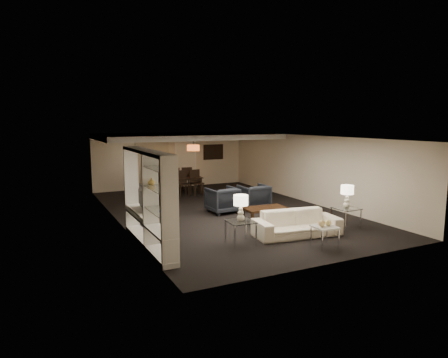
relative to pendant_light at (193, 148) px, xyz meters
The scene contains 35 objects.
floor 4.00m from the pendant_light, 94.90° to the right, with size 11.00×11.00×0.00m, color black.
ceiling 3.56m from the pendant_light, 94.90° to the right, with size 7.00×11.00×0.02m, color silver.
wall_back 2.13m from the pendant_light, 98.53° to the left, with size 7.00×0.02×2.50m, color beige.
wall_front 9.03m from the pendant_light, 91.91° to the right, with size 7.00×0.02×2.50m, color beige.
wall_left 5.21m from the pendant_light, 137.35° to the right, with size 0.02×11.00×2.50m, color beige.
wall_right 4.79m from the pendant_light, 47.56° to the right, with size 0.02×11.00×2.50m, color beige.
ceiling_soffit 0.57m from the pendant_light, behind, with size 7.00×4.00×0.20m, color silver.
curtains 2.38m from the pendant_light, 122.01° to the left, with size 1.50×0.12×2.40m, color beige.
door 2.19m from the pendant_light, 78.52° to the left, with size 0.90×0.05×2.10m, color silver.
painting 2.69m from the pendant_light, 47.44° to the left, with size 0.95×0.04×0.65m, color #142D38.
media_unit 7.13m from the pendant_light, 120.62° to the right, with size 0.38×3.40×2.35m, color white, non-canonical shape.
pendant_light is the anchor object (origin of this frame).
sofa 7.14m from the pendant_light, 88.65° to the right, with size 2.29×0.90×0.67m, color beige.
coffee_table 5.62m from the pendant_light, 88.24° to the right, with size 1.26×0.73×0.45m, color black, non-canonical shape.
armchair_left 3.97m from the pendant_light, 96.80° to the right, with size 0.91×0.94×0.85m, color black.
armchair_right 4.02m from the pendant_light, 78.19° to the right, with size 0.91×0.94×0.85m, color black.
side_table_left 7.31m from the pendant_light, 102.45° to the right, with size 0.63×0.63×0.59m, color white, non-canonical shape.
side_table_right 7.38m from the pendant_light, 75.00° to the right, with size 0.63×0.63×0.59m, color white, non-canonical shape.
table_lamp_left 7.19m from the pendant_light, 102.45° to the right, with size 0.36×0.36×0.65m, color beige, non-canonical shape.
table_lamp_right 7.27m from the pendant_light, 75.00° to the right, with size 0.36×0.36×0.65m, color #EAE4C5, non-canonical shape.
marble_table 8.23m from the pendant_light, 88.83° to the right, with size 0.52×0.52×0.52m, color silver, non-canonical shape.
gold_gourd_a 8.16m from the pendant_light, 89.54° to the right, with size 0.17×0.17×0.17m, color #F1CC7F.
gold_gourd_b 8.17m from the pendant_light, 88.12° to the right, with size 0.15×0.15×0.15m, color #F1DB7F.
television 6.52m from the pendant_light, 123.65° to the right, with size 0.14×1.07×0.61m, color black.
vase_blue 8.19m from the pendant_light, 116.29° to the right, with size 0.16×0.16×0.17m, color #244A9D.
vase_amber 7.42m from the pendant_light, 119.15° to the right, with size 0.16×0.16×0.17m, color gold.
floor_speaker 4.48m from the pendant_light, 123.17° to the right, with size 0.14×0.14×1.25m, color black.
dining_table 1.71m from the pendant_light, 153.70° to the left, with size 1.98×1.10×0.70m, color black.
chair_nl 1.88m from the pendant_light, 163.61° to the right, with size 0.48×0.48×1.03m, color black, non-canonical shape.
chair_nm 1.57m from the pendant_light, 149.56° to the right, with size 0.48×0.48×1.03m, color black, non-canonical shape.
chair_nr 1.45m from the pendant_light, 90.12° to the right, with size 0.48×0.48×1.03m, color black, non-canonical shape.
chair_fl 2.08m from the pendant_light, 141.74° to the left, with size 0.48×0.48×1.03m, color black, non-canonical shape.
chair_fm 1.80m from the pendant_light, 122.39° to the left, with size 0.48×0.48×1.03m, color black, non-canonical shape.
chair_fr 1.69m from the pendant_light, 90.05° to the left, with size 0.48×0.48×1.03m, color black, non-canonical shape.
floor_lamp 3.01m from the pendant_light, 152.07° to the left, with size 0.22×0.22×1.50m, color black, non-canonical shape.
Camera 1 is at (-5.79, -11.83, 3.03)m, focal length 32.00 mm.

